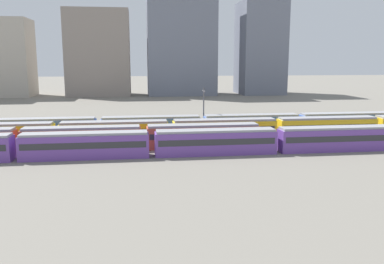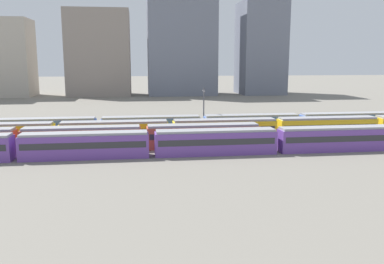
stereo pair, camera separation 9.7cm
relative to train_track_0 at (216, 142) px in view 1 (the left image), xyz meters
name	(u,v)px [view 1 (the left image)]	position (x,y,z in m)	size (l,w,h in m)	color
train_track_0	(216,142)	(0.00, 0.00, 0.00)	(93.60, 3.06, 3.75)	#6B429E
train_track_1	(82,138)	(-19.98, 5.20, 0.00)	(55.80, 3.06, 3.75)	#BC4C38
train_track_2	(276,128)	(13.00, 10.40, 0.00)	(112.50, 3.06, 3.75)	yellow
train_track_3	(202,125)	(0.42, 15.60, 0.00)	(112.50, 3.06, 3.75)	#4C70BC
catenary_pole_1	(204,108)	(1.20, 18.61, 2.94)	(0.24, 3.20, 8.64)	#4C4C51
distant_building_1	(11,58)	(-59.54, 107.45, 12.83)	(15.51, 16.31, 29.47)	#B2A899
distant_building_2	(99,53)	(-26.38, 107.45, 14.66)	(24.23, 17.73, 33.12)	gray
distant_building_3	(181,34)	(6.20, 107.45, 22.22)	(26.92, 18.96, 48.25)	slate
distant_building_4	(260,49)	(39.19, 107.45, 16.76)	(17.39, 20.13, 37.32)	slate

